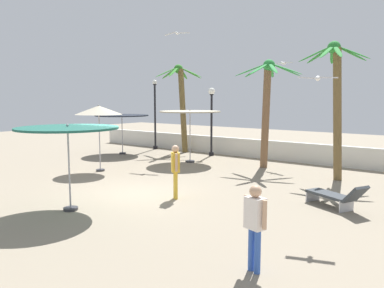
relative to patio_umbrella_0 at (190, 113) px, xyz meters
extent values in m
plane|color=gray|center=(2.54, -6.54, -2.46)|extent=(56.00, 56.00, 0.00)
cube|color=silver|center=(2.54, 3.35, -1.96)|extent=(25.20, 0.30, 1.00)
cylinder|color=#333338|center=(0.00, 0.00, -2.42)|extent=(0.48, 0.48, 0.08)
cylinder|color=#A5A5AD|center=(0.00, 0.00, -1.17)|extent=(0.05, 0.05, 2.57)
cylinder|color=#B7AD93|center=(0.00, 0.00, 0.09)|extent=(3.04, 3.04, 0.06)
sphere|color=#99999E|center=(0.00, 0.00, 0.18)|extent=(0.08, 0.08, 0.08)
cylinder|color=#333338|center=(-1.66, -4.32, -2.42)|extent=(0.37, 0.37, 0.08)
cylinder|color=#A5A5AD|center=(-1.66, -4.32, -1.18)|extent=(0.05, 0.05, 2.56)
cone|color=#B7AD93|center=(-1.66, -4.32, 0.24)|extent=(2.04, 2.04, 0.38)
sphere|color=#99999E|center=(-1.66, -4.32, 0.44)|extent=(0.08, 0.08, 0.08)
cylinder|color=#333338|center=(2.48, -8.67, -2.42)|extent=(0.41, 0.41, 0.08)
cylinder|color=#A5A5AD|center=(2.48, -8.67, -1.26)|extent=(0.05, 0.05, 2.39)
cylinder|color=#1E594C|center=(2.48, -8.67, -0.09)|extent=(2.84, 2.84, 0.06)
sphere|color=#99999E|center=(2.48, -8.67, -0.01)|extent=(0.08, 0.08, 0.08)
cylinder|color=#333338|center=(-4.88, -0.16, -2.42)|extent=(0.39, 0.39, 0.08)
cylinder|color=#A5A5AD|center=(-4.88, -0.16, -1.33)|extent=(0.05, 0.05, 2.25)
cylinder|color=black|center=(-4.88, -0.16, -0.22)|extent=(3.05, 3.05, 0.06)
sphere|color=#99999E|center=(-4.88, -0.16, -0.14)|extent=(0.08, 0.08, 0.08)
cylinder|color=brown|center=(-2.64, 2.65, 0.01)|extent=(0.67, 0.34, 4.95)
sphere|color=#2E7B25|center=(-2.97, 2.65, 2.48)|extent=(0.54, 0.54, 0.54)
ellipsoid|color=#2E7B25|center=(-2.19, 2.80, 2.28)|extent=(1.50, 0.48, 0.69)
ellipsoid|color=#2E7B25|center=(-2.63, 3.37, 2.28)|extent=(0.82, 1.43, 0.69)
ellipsoid|color=#2E7B25|center=(-3.24, 3.40, 2.28)|extent=(0.69, 1.47, 0.69)
ellipsoid|color=#2E7B25|center=(-3.76, 2.77, 2.28)|extent=(1.50, 0.42, 0.69)
ellipsoid|color=#2E7B25|center=(-3.24, 1.90, 2.28)|extent=(0.69, 1.47, 0.69)
ellipsoid|color=#2E7B25|center=(-2.70, 1.90, 2.28)|extent=(0.70, 1.47, 0.69)
cylinder|color=brown|center=(3.67, 0.98, -0.12)|extent=(0.45, 0.34, 4.69)
sphere|color=#2A8A3B|center=(3.77, 0.98, 2.22)|extent=(0.54, 0.54, 0.54)
ellipsoid|color=#2A8A3B|center=(4.57, 1.04, 2.05)|extent=(1.52, 0.31, 0.61)
ellipsoid|color=#2A8A3B|center=(4.30, 1.58, 2.05)|extent=(1.15, 1.26, 0.61)
ellipsoid|color=#2A8A3B|center=(3.51, 1.73, 2.05)|extent=(0.69, 1.49, 0.61)
ellipsoid|color=#2A8A3B|center=(3.01, 1.19, 2.05)|extent=(1.51, 0.59, 0.61)
ellipsoid|color=#2A8A3B|center=(3.05, 0.67, 2.05)|extent=(1.46, 0.79, 0.61)
ellipsoid|color=#2A8A3B|center=(3.73, 0.19, 2.05)|extent=(0.29, 1.52, 0.61)
ellipsoid|color=#2A8A3B|center=(4.28, 0.37, 2.05)|extent=(1.11, 1.29, 0.61)
cylinder|color=brown|center=(7.11, 0.28, 0.12)|extent=(0.56, 0.31, 5.16)
sphere|color=#2C8633|center=(6.87, 0.28, 2.69)|extent=(0.50, 0.50, 0.50)
ellipsoid|color=#2C8633|center=(7.55, 0.37, 2.48)|extent=(1.30, 0.37, 0.63)
ellipsoid|color=#2C8633|center=(7.39, 0.73, 2.48)|extent=(1.10, 0.99, 0.63)
ellipsoid|color=#2C8633|center=(6.62, 0.92, 2.48)|extent=(0.64, 1.27, 0.63)
ellipsoid|color=#2C8633|center=(6.22, 0.52, 2.48)|extent=(1.27, 0.63, 0.63)
ellipsoid|color=#2C8633|center=(6.21, 0.08, 2.48)|extent=(1.29, 0.56, 0.63)
ellipsoid|color=#2C8633|center=(6.84, -0.41, 2.48)|extent=(0.26, 1.29, 0.63)
ellipsoid|color=#2C8633|center=(7.21, -0.32, 2.48)|extent=(0.80, 1.22, 0.63)
cylinder|color=black|center=(-4.88, 2.60, -2.36)|extent=(0.28, 0.28, 0.20)
cylinder|color=black|center=(-4.88, 2.60, -0.43)|extent=(0.12, 0.12, 4.07)
cylinder|color=black|center=(-4.88, 2.60, 1.61)|extent=(0.22, 0.22, 0.06)
sphere|color=white|center=(-4.88, 2.60, 1.75)|extent=(0.29, 0.29, 0.29)
cylinder|color=black|center=(-0.44, 2.49, -2.36)|extent=(0.28, 0.28, 0.20)
cylinder|color=black|center=(-0.44, 2.49, -0.75)|extent=(0.12, 0.12, 3.41)
cylinder|color=black|center=(-0.44, 2.49, 0.95)|extent=(0.22, 0.22, 0.06)
sphere|color=white|center=(-0.44, 2.49, 1.14)|extent=(0.38, 0.38, 0.38)
cube|color=#B7B7BC|center=(7.60, -3.39, -2.28)|extent=(0.27, 0.52, 0.35)
cube|color=#B7B7BC|center=(8.78, -3.93, -2.28)|extent=(0.27, 0.52, 0.35)
cube|color=#33383D|center=(8.19, -3.66, -2.11)|extent=(1.50, 1.09, 0.08)
cube|color=#33383D|center=(9.04, -4.06, -1.89)|extent=(0.68, 0.71, 0.53)
cylinder|color=gold|center=(3.97, -5.78, -2.02)|extent=(0.12, 0.12, 0.87)
cylinder|color=gold|center=(4.09, -5.89, -2.02)|extent=(0.12, 0.12, 0.87)
cube|color=gold|center=(4.03, -5.84, -1.27)|extent=(0.43, 0.42, 0.62)
sphere|color=tan|center=(4.03, -5.84, -0.85)|extent=(0.24, 0.24, 0.24)
cylinder|color=tan|center=(3.85, -5.68, -1.24)|extent=(0.08, 0.08, 0.56)
cylinder|color=tan|center=(4.21, -6.00, -1.24)|extent=(0.08, 0.08, 0.56)
cylinder|color=#3359B2|center=(8.64, -8.92, -2.04)|extent=(0.12, 0.12, 0.83)
cylinder|color=#3359B2|center=(8.49, -8.87, -2.04)|extent=(0.12, 0.12, 0.83)
cube|color=silver|center=(8.56, -8.90, -1.34)|extent=(0.41, 0.33, 0.59)
sphere|color=tan|center=(8.56, -8.90, -0.93)|extent=(0.22, 0.22, 0.22)
cylinder|color=tan|center=(8.79, -8.97, -1.31)|extent=(0.08, 0.08, 0.53)
cylinder|color=tan|center=(8.34, -8.83, -1.31)|extent=(0.08, 0.08, 0.53)
ellipsoid|color=white|center=(3.63, 2.85, 2.46)|extent=(0.22, 0.34, 0.12)
sphere|color=white|center=(3.58, 2.69, 2.49)|extent=(0.10, 0.10, 0.10)
cube|color=silver|center=(3.88, 2.76, 2.48)|extent=(0.54, 0.31, 0.04)
cube|color=silver|center=(3.39, 2.93, 2.48)|extent=(0.54, 0.31, 0.06)
ellipsoid|color=white|center=(-0.97, 0.17, 4.00)|extent=(0.24, 0.34, 0.12)
sphere|color=white|center=(-0.90, 0.01, 4.03)|extent=(0.10, 0.10, 0.10)
cube|color=silver|center=(-0.67, 0.30, 4.02)|extent=(0.65, 0.39, 0.02)
cube|color=silver|center=(-1.27, 0.04, 4.02)|extent=(0.64, 0.38, 0.18)
ellipsoid|color=white|center=(8.40, -5.55, 1.23)|extent=(0.21, 0.34, 0.12)
sphere|color=white|center=(8.35, -5.39, 1.26)|extent=(0.10, 0.10, 0.10)
cube|color=silver|center=(8.18, -5.62, 1.25)|extent=(0.49, 0.28, 0.06)
cube|color=silver|center=(8.63, -5.48, 1.25)|extent=(0.49, 0.28, 0.04)
camera|label=1|loc=(11.82, -14.92, 0.74)|focal=35.69mm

